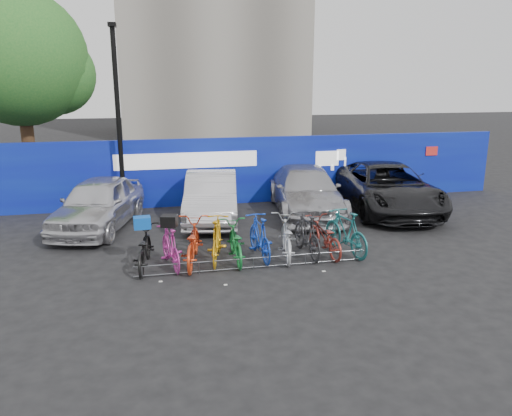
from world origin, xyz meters
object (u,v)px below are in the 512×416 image
object	(u,v)px
car_2	(306,191)
bike_9	(346,232)
bike_3	(217,239)
bike_4	(235,242)
bike_0	(144,248)
bike_6	(286,237)
bike_2	(192,243)
bike_5	(260,237)
car_1	(211,197)
bike_1	(170,247)
bike_7	(307,234)
car_3	(387,187)
car_0	(98,204)
lamppost	(118,116)
bike_rack	(253,263)
tree	(26,62)

from	to	relation	value
car_2	bike_9	size ratio (longest dim) A/B	2.72
bike_3	bike_4	xyz separation A→B (m)	(0.44, -0.10, -0.08)
bike_0	bike_6	bearing A→B (deg)	-172.68
bike_0	bike_2	bearing A→B (deg)	-172.03
bike_6	bike_5	bearing A→B (deg)	4.87
car_1	bike_6	distance (m)	4.14
car_1	bike_6	xyz separation A→B (m)	(1.40, -3.89, -0.23)
car_1	bike_1	size ratio (longest dim) A/B	2.68
car_2	bike_7	xyz separation A→B (m)	(-1.27, -4.03, -0.20)
car_3	bike_6	size ratio (longest dim) A/B	2.89
bike_5	bike_9	xyz separation A→B (m)	(2.26, -0.12, 0.02)
bike_6	bike_9	world-z (taller)	bike_9
bike_0	bike_7	bearing A→B (deg)	-172.49
bike_4	bike_7	bearing A→B (deg)	-177.06
car_3	bike_3	size ratio (longest dim) A/B	3.07
car_2	bike_0	xyz separation A→B (m)	(-5.36, -4.08, -0.26)
car_3	bike_1	size ratio (longest dim) A/B	3.40
car_2	bike_6	world-z (taller)	car_2
bike_2	bike_9	xyz separation A→B (m)	(3.97, -0.05, 0.03)
car_0	bike_7	xyz separation A→B (m)	(5.42, -3.64, -0.21)
car_1	car_3	world-z (taller)	car_3
bike_0	bike_4	bearing A→B (deg)	-172.75
car_3	bike_5	distance (m)	6.51
car_2	bike_1	xyz separation A→B (m)	(-4.73, -4.13, -0.25)
car_3	bike_9	xyz separation A→B (m)	(-3.06, -3.86, -0.23)
bike_1	bike_3	bearing A→B (deg)	177.67
car_3	bike_4	size ratio (longest dim) A/B	3.10
lamppost	bike_3	distance (m)	6.39
bike_1	bike_0	bearing A→B (deg)	-15.18
lamppost	car_3	bearing A→B (deg)	-9.85
car_0	bike_9	distance (m)	7.44
car_2	lamppost	bearing A→B (deg)	175.87
car_3	bike_7	xyz separation A→B (m)	(-4.09, -3.79, -0.24)
car_1	bike_1	bearing A→B (deg)	-101.99
lamppost	bike_2	distance (m)	6.27
car_0	bike_rack	bearing A→B (deg)	-32.43
car_0	car_1	bearing A→B (deg)	19.54
car_0	bike_7	size ratio (longest dim) A/B	2.44
car_0	bike_5	distance (m)	5.52
car_0	bike_2	distance (m)	4.43
tree	bike_rack	xyz separation A→B (m)	(6.77, -10.66, -4.91)
car_1	bike_rack	bearing A→B (deg)	-76.09
bike_7	bike_9	world-z (taller)	bike_9
bike_1	bike_9	distance (m)	4.49
car_0	bike_9	bearing A→B (deg)	-14.21
lamppost	bike_2	size ratio (longest dim) A/B	2.92
car_0	bike_4	bearing A→B (deg)	-30.32
bike_0	bike_5	world-z (taller)	bike_5
car_1	bike_0	distance (m)	4.47
bike_1	bike_2	world-z (taller)	bike_2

